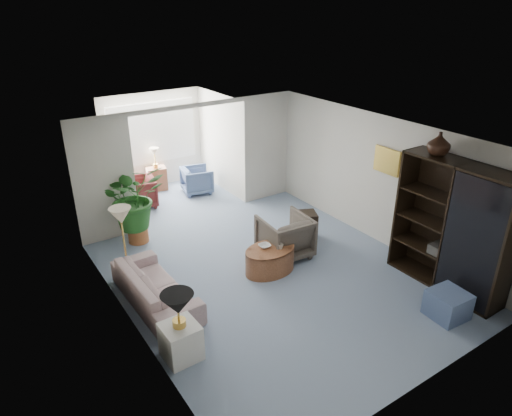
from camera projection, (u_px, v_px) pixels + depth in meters
floor at (275, 277)px, 8.03m from camera, size 6.00×6.00×0.00m
sunroom_floor at (176, 199)px, 11.12m from camera, size 2.60×2.60×0.00m
back_pier_left at (104, 181)px, 8.81m from camera, size 1.20×0.12×2.50m
back_pier_right at (266, 148)px, 10.73m from camera, size 1.20×0.12×2.50m
back_header at (190, 106)px, 9.27m from camera, size 2.60×0.12×0.10m
window_pane at (153, 133)px, 11.36m from camera, size 2.20×0.02×1.50m
window_blinds at (154, 133)px, 11.33m from camera, size 2.20×0.02×1.50m
framed_picture at (388, 161)px, 8.49m from camera, size 0.04×0.50×0.40m
sofa at (155, 287)px, 7.26m from camera, size 0.81×1.97×0.57m
end_table at (181, 341)px, 6.15m from camera, size 0.48×0.48×0.52m
table_lamp at (178, 304)px, 5.89m from camera, size 0.44×0.44×0.30m
floor_lamp at (121, 216)px, 7.39m from camera, size 0.36×0.36×0.28m
coffee_table at (270, 260)px, 8.12m from camera, size 0.97×0.97×0.45m
coffee_bowl at (265, 246)px, 8.07m from camera, size 0.21×0.21×0.05m
coffee_cup at (280, 246)px, 8.01m from camera, size 0.10×0.10×0.10m
wingback_chair at (285, 236)px, 8.55m from camera, size 0.93×0.95×0.80m
side_table_dark at (304, 226)px, 9.18m from camera, size 0.60×0.55×0.58m
entertainment_cabinet at (453, 227)px, 7.38m from camera, size 0.52×1.95×2.17m
cabinet_urn at (439, 144)px, 7.23m from camera, size 0.36×0.36×0.37m
ottoman at (448, 305)px, 6.96m from camera, size 0.56×0.56×0.42m
plant_pot at (138, 234)px, 9.14m from camera, size 0.40×0.40×0.32m
house_plant at (134, 197)px, 8.81m from camera, size 1.16×1.01×1.29m
sunroom_chair_blue at (197, 180)px, 11.39m from camera, size 0.84×0.82×0.65m
sunroom_chair_maroon at (139, 192)px, 10.62m from camera, size 0.90×0.88×0.69m
sunroom_table at (157, 179)px, 11.59m from camera, size 0.54×0.46×0.58m
shelf_clutter at (464, 241)px, 7.20m from camera, size 0.30×0.88×1.06m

